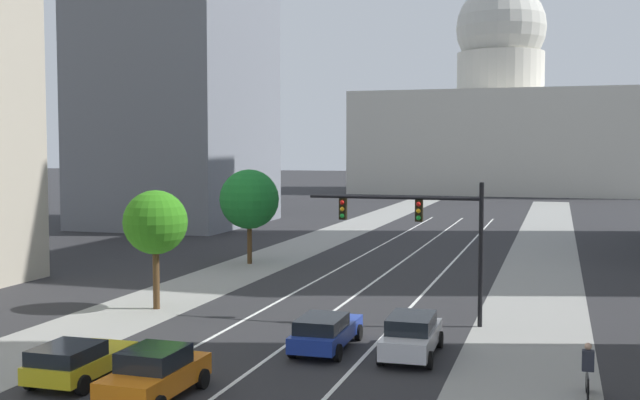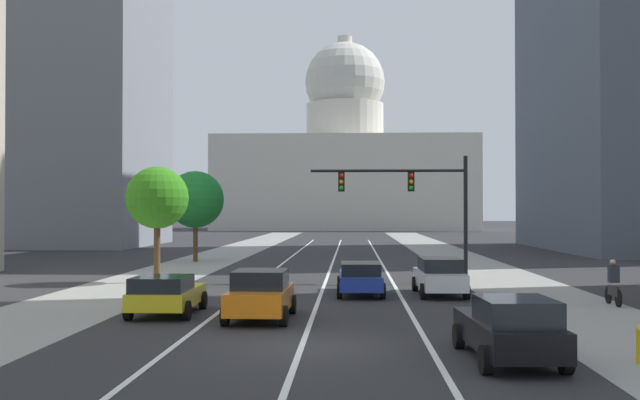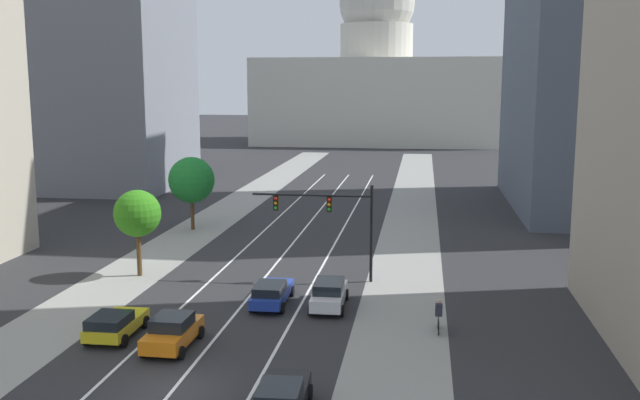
{
  "view_description": "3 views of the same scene",
  "coord_description": "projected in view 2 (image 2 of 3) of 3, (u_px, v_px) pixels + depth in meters",
  "views": [
    {
      "loc": [
        10.07,
        -16.17,
        7.71
      ],
      "look_at": [
        -0.31,
        17.6,
        5.35
      ],
      "focal_mm": 43.7,
      "sensor_mm": 36.0,
      "label": 1
    },
    {
      "loc": [
        1.3,
        -19.12,
        3.53
      ],
      "look_at": [
        -0.77,
        29.03,
        4.24
      ],
      "focal_mm": 41.41,
      "sensor_mm": 36.0,
      "label": 2
    },
    {
      "loc": [
        10.07,
        -26.64,
        12.67
      ],
      "look_at": [
        2.22,
        27.28,
        3.59
      ],
      "focal_mm": 40.06,
      "sensor_mm": 36.0,
      "label": 3
    }
  ],
  "objects": [
    {
      "name": "sidewalk_right",
      "position": [
        459.0,
        259.0,
        53.68
      ],
      "size": [
        4.9,
        130.0,
        0.01
      ],
      "primitive_type": "cube",
      "color": "gray",
      "rests_on": "ground"
    },
    {
      "name": "car_orange",
      "position": [
        261.0,
        294.0,
        23.92
      ],
      "size": [
        2.08,
        4.17,
        1.61
      ],
      "rotation": [
        0.0,
        0.0,
        1.56
      ],
      "color": "orange",
      "rests_on": "ground"
    },
    {
      "name": "car_white",
      "position": [
        439.0,
        276.0,
        30.83
      ],
      "size": [
        2.02,
        4.52,
        1.57
      ],
      "rotation": [
        0.0,
        0.0,
        1.59
      ],
      "color": "silver",
      "rests_on": "ground"
    },
    {
      "name": "street_tree_mid_left",
      "position": [
        195.0,
        200.0,
        51.23
      ],
      "size": [
        3.96,
        3.96,
        6.31
      ],
      "color": "#51381E",
      "rests_on": "ground"
    },
    {
      "name": "cyclist",
      "position": [
        613.0,
        283.0,
        27.42
      ],
      "size": [
        0.36,
        1.7,
        1.72
      ],
      "rotation": [
        0.0,
        0.0,
        1.58
      ],
      "color": "black",
      "rests_on": "ground"
    },
    {
      "name": "sidewalk_left",
      "position": [
        211.0,
        259.0,
        54.46
      ],
      "size": [
        4.9,
        130.0,
        0.01
      ],
      "primitive_type": "cube",
      "color": "gray",
      "rests_on": "ground"
    },
    {
      "name": "lane_stripe_right",
      "position": [
        385.0,
        270.0,
        43.93
      ],
      "size": [
        0.16,
        90.0,
        0.01
      ],
      "primitive_type": "cube",
      "color": "white",
      "rests_on": "ground"
    },
    {
      "name": "lane_stripe_left",
      "position": [
        275.0,
        269.0,
        44.22
      ],
      "size": [
        0.16,
        90.0,
        0.01
      ],
      "primitive_type": "cube",
      "color": "white",
      "rests_on": "ground"
    },
    {
      "name": "ground_plane",
      "position": [
        335.0,
        255.0,
        59.06
      ],
      "size": [
        400.0,
        400.0,
        0.0
      ],
      "primitive_type": "plane",
      "color": "#2B2B2D"
    },
    {
      "name": "traffic_signal_mast",
      "position": [
        415.0,
        194.0,
        36.5
      ],
      "size": [
        7.78,
        0.39,
        6.25
      ],
      "color": "black",
      "rests_on": "ground"
    },
    {
      "name": "car_blue",
      "position": [
        360.0,
        277.0,
        30.93
      ],
      "size": [
        2.0,
        4.8,
        1.4
      ],
      "rotation": [
        0.0,
        0.0,
        1.58
      ],
      "color": "#1E389E",
      "rests_on": "ground"
    },
    {
      "name": "car_yellow",
      "position": [
        166.0,
        294.0,
        24.9
      ],
      "size": [
        2.14,
        4.07,
        1.37
      ],
      "rotation": [
        0.0,
        0.0,
        1.58
      ],
      "color": "yellow",
      "rests_on": "ground"
    },
    {
      "name": "lane_stripe_center",
      "position": [
        330.0,
        270.0,
        44.08
      ],
      "size": [
        0.16,
        90.0,
        0.01
      ],
      "primitive_type": "cube",
      "color": "white",
      "rests_on": "ground"
    },
    {
      "name": "street_tree_near_left",
      "position": [
        157.0,
        198.0,
        36.31
      ],
      "size": [
        3.07,
        3.07,
        5.72
      ],
      "color": "#51381E",
      "rests_on": "ground"
    },
    {
      "name": "capitol_building",
      "position": [
        345.0,
        167.0,
        142.21
      ],
      "size": [
        48.1,
        26.57,
        37.27
      ],
      "color": "beige",
      "rests_on": "ground"
    },
    {
      "name": "car_black",
      "position": [
        510.0,
        328.0,
        17.18
      ],
      "size": [
        2.12,
        4.53,
        1.56
      ],
      "rotation": [
        0.0,
        0.0,
        1.62
      ],
      "color": "black",
      "rests_on": "ground"
    }
  ]
}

